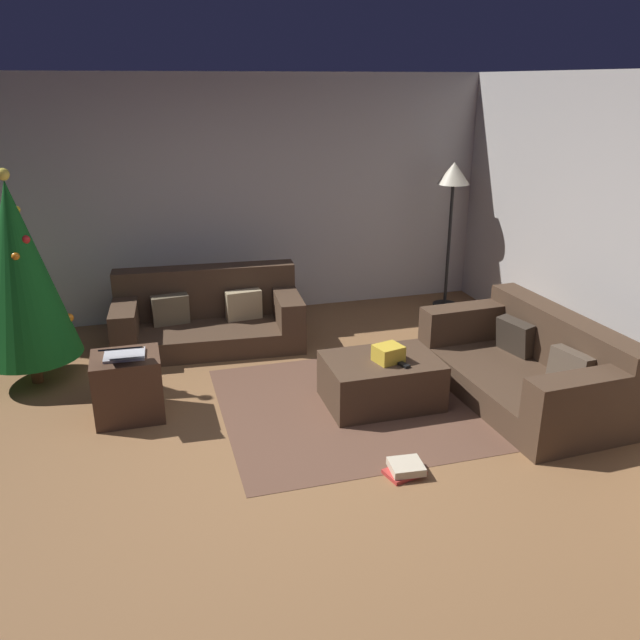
{
  "coord_description": "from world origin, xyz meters",
  "views": [
    {
      "loc": [
        -0.81,
        -3.93,
        2.52
      ],
      "look_at": [
        0.5,
        0.62,
        0.75
      ],
      "focal_mm": 36.17,
      "sensor_mm": 36.0,
      "label": 1
    }
  ],
  "objects_px": {
    "couch_left": "(208,316)",
    "gift_box": "(388,354)",
    "ottoman": "(381,381)",
    "couch_right": "(532,367)",
    "tv_remote": "(401,364)",
    "book_stack": "(406,469)",
    "christmas_tree": "(19,272)",
    "laptop": "(123,353)",
    "corner_lamp": "(453,185)",
    "side_table": "(128,386)"
  },
  "relations": [
    {
      "from": "laptop",
      "to": "book_stack",
      "type": "height_order",
      "value": "laptop"
    },
    {
      "from": "christmas_tree",
      "to": "laptop",
      "type": "distance_m",
      "value": 1.3
    },
    {
      "from": "couch_left",
      "to": "tv_remote",
      "type": "xyz_separation_m",
      "value": [
        1.31,
        -1.87,
        0.12
      ]
    },
    {
      "from": "ottoman",
      "to": "couch_right",
      "type": "bearing_deg",
      "value": -10.63
    },
    {
      "from": "side_table",
      "to": "laptop",
      "type": "distance_m",
      "value": 0.32
    },
    {
      "from": "couch_left",
      "to": "couch_right",
      "type": "relative_size",
      "value": 1.0
    },
    {
      "from": "couch_right",
      "to": "tv_remote",
      "type": "relative_size",
      "value": 11.69
    },
    {
      "from": "book_stack",
      "to": "gift_box",
      "type": "bearing_deg",
      "value": 75.87
    },
    {
      "from": "ottoman",
      "to": "laptop",
      "type": "height_order",
      "value": "laptop"
    },
    {
      "from": "ottoman",
      "to": "christmas_tree",
      "type": "height_order",
      "value": "christmas_tree"
    },
    {
      "from": "couch_left",
      "to": "christmas_tree",
      "type": "xyz_separation_m",
      "value": [
        -1.58,
        -0.52,
        0.74
      ]
    },
    {
      "from": "couch_left",
      "to": "gift_box",
      "type": "height_order",
      "value": "couch_left"
    },
    {
      "from": "christmas_tree",
      "to": "side_table",
      "type": "bearing_deg",
      "value": -47.73
    },
    {
      "from": "laptop",
      "to": "ottoman",
      "type": "bearing_deg",
      "value": -7.68
    },
    {
      "from": "book_stack",
      "to": "couch_right",
      "type": "bearing_deg",
      "value": 28.36
    },
    {
      "from": "couch_left",
      "to": "side_table",
      "type": "distance_m",
      "value": 1.6
    },
    {
      "from": "christmas_tree",
      "to": "corner_lamp",
      "type": "xyz_separation_m",
      "value": [
        4.41,
        0.89,
        0.41
      ]
    },
    {
      "from": "couch_right",
      "to": "tv_remote",
      "type": "bearing_deg",
      "value": 83.28
    },
    {
      "from": "side_table",
      "to": "book_stack",
      "type": "distance_m",
      "value": 2.25
    },
    {
      "from": "couch_left",
      "to": "ottoman",
      "type": "height_order",
      "value": "couch_left"
    },
    {
      "from": "laptop",
      "to": "book_stack",
      "type": "bearing_deg",
      "value": -35.93
    },
    {
      "from": "book_stack",
      "to": "corner_lamp",
      "type": "distance_m",
      "value": 3.87
    },
    {
      "from": "gift_box",
      "to": "side_table",
      "type": "bearing_deg",
      "value": 169.18
    },
    {
      "from": "laptop",
      "to": "corner_lamp",
      "type": "height_order",
      "value": "corner_lamp"
    },
    {
      "from": "laptop",
      "to": "corner_lamp",
      "type": "bearing_deg",
      "value": 26.72
    },
    {
      "from": "laptop",
      "to": "corner_lamp",
      "type": "distance_m",
      "value": 4.14
    },
    {
      "from": "couch_left",
      "to": "gift_box",
      "type": "bearing_deg",
      "value": 128.87
    },
    {
      "from": "couch_left",
      "to": "book_stack",
      "type": "relative_size",
      "value": 6.45
    },
    {
      "from": "gift_box",
      "to": "couch_right",
      "type": "bearing_deg",
      "value": -8.31
    },
    {
      "from": "side_table",
      "to": "couch_left",
      "type": "bearing_deg",
      "value": 60.36
    },
    {
      "from": "tv_remote",
      "to": "laptop",
      "type": "xyz_separation_m",
      "value": [
        -2.11,
        0.42,
        0.17
      ]
    },
    {
      "from": "couch_right",
      "to": "christmas_tree",
      "type": "height_order",
      "value": "christmas_tree"
    },
    {
      "from": "couch_right",
      "to": "book_stack",
      "type": "relative_size",
      "value": 6.42
    },
    {
      "from": "couch_left",
      "to": "couch_right",
      "type": "distance_m",
      "value": 3.14
    },
    {
      "from": "ottoman",
      "to": "tv_remote",
      "type": "bearing_deg",
      "value": -55.23
    },
    {
      "from": "couch_left",
      "to": "gift_box",
      "type": "xyz_separation_m",
      "value": [
        1.24,
        -1.77,
        0.18
      ]
    },
    {
      "from": "tv_remote",
      "to": "book_stack",
      "type": "bearing_deg",
      "value": -128.4
    },
    {
      "from": "couch_right",
      "to": "side_table",
      "type": "relative_size",
      "value": 3.6
    },
    {
      "from": "tv_remote",
      "to": "book_stack",
      "type": "height_order",
      "value": "tv_remote"
    },
    {
      "from": "couch_right",
      "to": "gift_box",
      "type": "bearing_deg",
      "value": 79.02
    },
    {
      "from": "gift_box",
      "to": "corner_lamp",
      "type": "xyz_separation_m",
      "value": [
        1.59,
        2.15,
        0.96
      ]
    },
    {
      "from": "tv_remote",
      "to": "book_stack",
      "type": "relative_size",
      "value": 0.55
    },
    {
      "from": "couch_right",
      "to": "ottoman",
      "type": "height_order",
      "value": "couch_right"
    },
    {
      "from": "tv_remote",
      "to": "gift_box",
      "type": "bearing_deg",
      "value": 109.45
    },
    {
      "from": "couch_left",
      "to": "side_table",
      "type": "height_order",
      "value": "couch_left"
    },
    {
      "from": "couch_left",
      "to": "christmas_tree",
      "type": "relative_size",
      "value": 1.01
    },
    {
      "from": "gift_box",
      "to": "laptop",
      "type": "bearing_deg",
      "value": 170.87
    },
    {
      "from": "tv_remote",
      "to": "book_stack",
      "type": "xyz_separation_m",
      "value": [
        -0.32,
        -0.87,
        -0.36
      ]
    },
    {
      "from": "gift_box",
      "to": "christmas_tree",
      "type": "distance_m",
      "value": 3.14
    },
    {
      "from": "couch_right",
      "to": "corner_lamp",
      "type": "relative_size",
      "value": 1.12
    }
  ]
}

